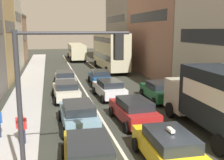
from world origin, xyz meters
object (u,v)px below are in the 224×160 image
object	(u,v)px
taxi_centre_lane_front	(169,147)
wagon_left_lane_second	(78,114)
removalist_box_truck	(216,98)
sedan_left_lane_fourth	(65,78)
traffic_light_pole	(60,84)
hatchback_centre_lane_third	(109,88)
sedan_centre_lane_second	(133,110)
pedestrian_near_kerb	(21,127)
sedan_right_lane_behind_truck	(159,91)
sedan_left_lane_third	(66,90)
bus_mid_queue_primary	(110,50)
coupe_centre_lane_fourth	(100,77)
sedan_left_lane_front	(89,156)
bus_far_queue_secondary	(76,50)

from	to	relation	value
taxi_centre_lane_front	wagon_left_lane_second	size ratio (longest dim) A/B	1.00
removalist_box_truck	sedan_left_lane_fourth	world-z (taller)	removalist_box_truck
traffic_light_pole	hatchback_centre_lane_third	distance (m)	13.28
sedan_centre_lane_second	pedestrian_near_kerb	xyz separation A→B (m)	(-6.16, -1.82, 0.15)
removalist_box_truck	sedan_right_lane_behind_truck	bearing A→B (deg)	3.41
sedan_left_lane_third	sedan_right_lane_behind_truck	size ratio (longest dim) A/B	1.00
sedan_left_lane_fourth	bus_mid_queue_primary	xyz separation A→B (m)	(6.59, 8.78, 2.03)
removalist_box_truck	bus_mid_queue_primary	size ratio (longest dim) A/B	0.74
traffic_light_pole	coupe_centre_lane_fourth	xyz separation A→B (m)	(4.63, 17.53, -3.02)
sedan_centre_lane_second	sedan_right_lane_behind_truck	distance (m)	5.62
coupe_centre_lane_fourth	sedan_right_lane_behind_truck	distance (m)	7.83
sedan_left_lane_third	sedan_left_lane_front	bearing A→B (deg)	178.39
coupe_centre_lane_fourth	sedan_left_lane_fourth	size ratio (longest dim) A/B	1.01
removalist_box_truck	sedan_left_lane_fourth	xyz separation A→B (m)	(-6.99, 14.16, -1.18)
hatchback_centre_lane_third	sedan_left_lane_fourth	world-z (taller)	same
bus_mid_queue_primary	sedan_centre_lane_second	bearing A→B (deg)	169.50
taxi_centre_lane_front	sedan_left_lane_front	distance (m)	3.27
wagon_left_lane_second	pedestrian_near_kerb	size ratio (longest dim) A/B	2.62
hatchback_centre_lane_third	bus_mid_queue_primary	distance (m)	14.80
traffic_light_pole	sedan_left_lane_front	xyz separation A→B (m)	(1.00, 0.93, -3.02)
bus_far_queue_secondary	pedestrian_near_kerb	size ratio (longest dim) A/B	6.35
coupe_centre_lane_fourth	sedan_left_lane_front	bearing A→B (deg)	169.40
removalist_box_truck	sedan_left_lane_fourth	bearing A→B (deg)	28.29
hatchback_centre_lane_third	sedan_right_lane_behind_truck	world-z (taller)	same
bus_mid_queue_primary	sedan_left_lane_third	bearing A→B (deg)	152.76
sedan_left_lane_front	sedan_centre_lane_second	bearing A→B (deg)	-30.91
coupe_centre_lane_fourth	wagon_left_lane_second	bearing A→B (deg)	165.03
wagon_left_lane_second	sedan_right_lane_behind_truck	size ratio (longest dim) A/B	0.99
traffic_light_pole	bus_mid_queue_primary	size ratio (longest dim) A/B	0.52
sedan_left_lane_third	bus_far_queue_secondary	bearing A→B (deg)	-9.61
pedestrian_near_kerb	coupe_centre_lane_fourth	bearing A→B (deg)	173.42
sedan_left_lane_fourth	taxi_centre_lane_front	bearing A→B (deg)	-169.93
sedan_left_lane_front	bus_mid_queue_primary	world-z (taller)	bus_mid_queue_primary
sedan_left_lane_fourth	sedan_right_lane_behind_truck	xyz separation A→B (m)	(6.82, -7.21, 0.00)
removalist_box_truck	sedan_left_lane_front	bearing A→B (deg)	111.84
hatchback_centre_lane_third	sedan_left_lane_third	xyz separation A→B (m)	(-3.45, 0.22, 0.00)
coupe_centre_lane_fourth	bus_mid_queue_primary	xyz separation A→B (m)	(3.12, 8.91, 2.03)
wagon_left_lane_second	coupe_centre_lane_fourth	size ratio (longest dim) A/B	1.00
taxi_centre_lane_front	sedan_left_lane_fourth	bearing A→B (deg)	12.18
sedan_left_lane_third	sedan_left_lane_fourth	distance (m)	5.28
traffic_light_pole	bus_far_queue_secondary	xyz separation A→B (m)	(4.64, 40.32, -2.06)
taxi_centre_lane_front	sedan_centre_lane_second	bearing A→B (deg)	-0.34
sedan_left_lane_front	pedestrian_near_kerb	xyz separation A→B (m)	(-2.71, 3.33, 0.15)
sedan_centre_lane_second	bus_far_queue_secondary	xyz separation A→B (m)	(0.19, 34.24, 0.96)
traffic_light_pole	sedan_centre_lane_second	world-z (taller)	traffic_light_pole
bus_mid_queue_primary	bus_far_queue_secondary	world-z (taller)	bus_mid_queue_primary
wagon_left_lane_second	hatchback_centre_lane_third	size ratio (longest dim) A/B	0.99
removalist_box_truck	sedan_left_lane_third	bearing A→B (deg)	41.15
sedan_left_lane_third	bus_mid_queue_primary	xyz separation A→B (m)	(6.83, 14.05, 2.03)
sedan_left_lane_fourth	sedan_right_lane_behind_truck	distance (m)	9.92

